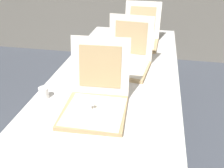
% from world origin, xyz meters
% --- Properties ---
extents(table, '(0.85, 2.40, 0.75)m').
position_xyz_m(table, '(0.00, 0.66, 0.70)').
color(table, silver).
rests_on(table, ground).
extents(pizza_box_front, '(0.35, 0.41, 0.35)m').
position_xyz_m(pizza_box_front, '(-0.03, 0.30, 0.80)').
color(pizza_box_front, tan).
rests_on(pizza_box_front, table).
extents(pizza_box_middle, '(0.37, 0.38, 0.35)m').
position_xyz_m(pizza_box_middle, '(0.05, 0.84, 0.80)').
color(pizza_box_middle, tan).
rests_on(pizza_box_middle, table).
extents(pizza_box_back, '(0.35, 0.42, 0.35)m').
position_xyz_m(pizza_box_back, '(0.10, 1.38, 0.80)').
color(pizza_box_back, tan).
rests_on(pizza_box_back, table).
extents(cup_white_mid, '(0.06, 0.06, 0.07)m').
position_xyz_m(cup_white_mid, '(-0.31, 0.69, 0.78)').
color(cup_white_mid, white).
rests_on(cup_white_mid, table).
extents(cup_white_far, '(0.06, 0.06, 0.07)m').
position_xyz_m(cup_white_far, '(-0.22, 1.00, 0.78)').
color(cup_white_far, white).
rests_on(cup_white_far, table).
extents(cup_white_near_left, '(0.06, 0.06, 0.07)m').
position_xyz_m(cup_white_near_left, '(-0.36, 0.35, 0.78)').
color(cup_white_near_left, white).
rests_on(cup_white_near_left, table).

